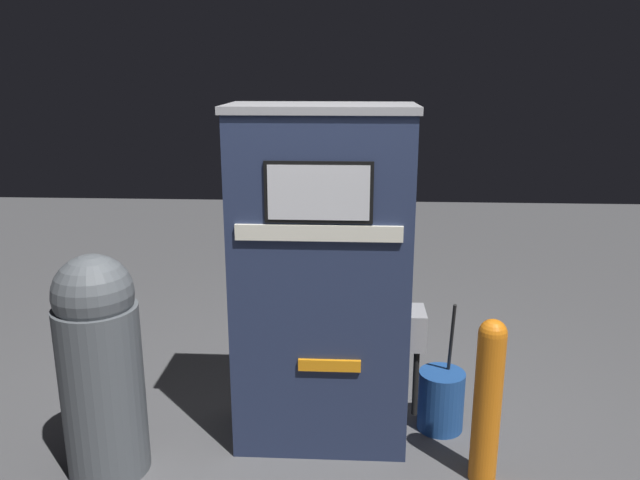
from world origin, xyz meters
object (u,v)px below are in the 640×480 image
squeegee_bucket (441,400)px  trash_bin (100,364)px  safety_bollard (488,397)px  gas_pump (322,281)px

squeegee_bucket → trash_bin: bearing=-164.8°
safety_bollard → squeegee_bucket: 0.58m
gas_pump → squeegee_bucket: (0.70, 0.11, -0.77)m
safety_bollard → squeegee_bucket: size_ratio=1.11×
safety_bollard → trash_bin: trash_bin is taller
trash_bin → squeegee_bucket: 1.94m
gas_pump → trash_bin: (-1.12, -0.38, -0.34)m
squeegee_bucket → gas_pump: bearing=-170.9°
safety_bollard → squeegee_bucket: safety_bollard is taller
gas_pump → safety_bollard: size_ratio=2.13×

